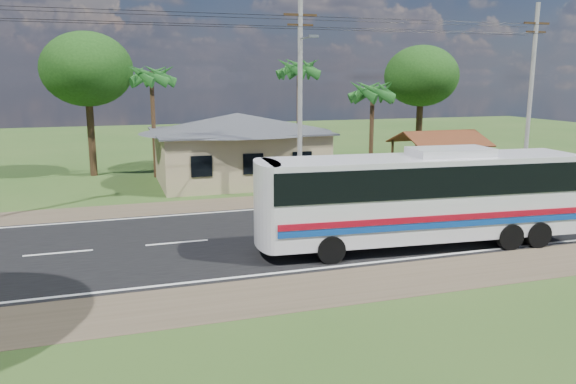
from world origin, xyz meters
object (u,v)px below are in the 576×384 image
coach_bus (424,191)px  motorcycle (333,193)px  waiting_shed (439,140)px  person (432,179)px

coach_bus → motorcycle: size_ratio=8.37×
waiting_shed → coach_bus: coach_bus is taller
waiting_shed → coach_bus: (-8.23, -11.87, -0.49)m
waiting_shed → motorcycle: (-8.39, -2.98, -2.33)m
person → waiting_shed: bearing=-111.4°
coach_bus → person: size_ratio=8.12×
waiting_shed → motorcycle: waiting_shed is taller
motorcycle → person: person is taller
coach_bus → motorcycle: (-0.16, 8.89, -1.84)m
waiting_shed → motorcycle: size_ratio=3.41×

